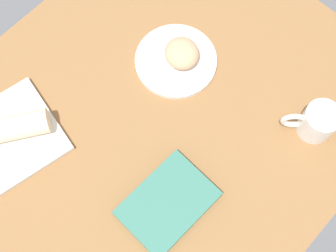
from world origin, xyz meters
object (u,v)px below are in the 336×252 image
at_px(breakfast_wrap, 22,126).
at_px(coffee_mug, 317,122).
at_px(book_stack, 168,203).
at_px(round_plate, 176,61).
at_px(square_plate, 10,137).
at_px(scone_pastry, 182,53).

bearing_deg(breakfast_wrap, coffee_mug, 77.94).
height_order(breakfast_wrap, book_stack, breakfast_wrap).
distance_m(breakfast_wrap, coffee_mug, 0.68).
xyz_separation_m(book_stack, coffee_mug, (-0.37, 0.13, 0.03)).
xyz_separation_m(round_plate, square_plate, (0.41, -0.15, 0.00)).
xyz_separation_m(round_plate, book_stack, (0.28, 0.23, 0.00)).
height_order(square_plate, book_stack, book_stack).
distance_m(round_plate, square_plate, 0.44).
relative_size(square_plate, breakfast_wrap, 1.77).
relative_size(square_plate, book_stack, 1.06).
bearing_deg(coffee_mug, breakfast_wrap, -46.10).
relative_size(breakfast_wrap, coffee_mug, 1.11).
bearing_deg(square_plate, book_stack, 110.09).
distance_m(round_plate, coffee_mug, 0.37).
bearing_deg(round_plate, coffee_mug, 104.29).
distance_m(square_plate, book_stack, 0.40).
height_order(scone_pastry, book_stack, scone_pastry).
bearing_deg(round_plate, breakfast_wrap, -19.18).
relative_size(scone_pastry, breakfast_wrap, 0.72).
distance_m(breakfast_wrap, book_stack, 0.38).
relative_size(scone_pastry, book_stack, 0.43).
xyz_separation_m(breakfast_wrap, book_stack, (-0.10, 0.36, -0.03)).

